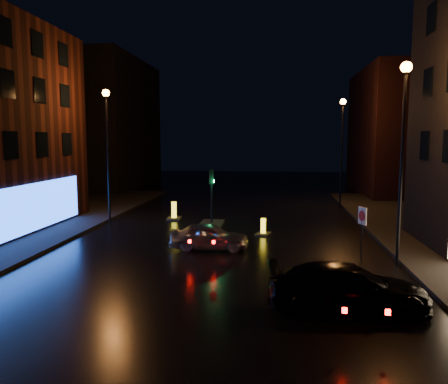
{
  "coord_description": "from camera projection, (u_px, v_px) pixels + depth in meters",
  "views": [
    {
      "loc": [
        2.57,
        -12.56,
        5.28
      ],
      "look_at": [
        0.26,
        7.91,
        2.8
      ],
      "focal_mm": 35.0,
      "sensor_mm": 36.0,
      "label": 1
    }
  ],
  "objects": [
    {
      "name": "bollard_near",
      "position": [
        263.0,
        231.0,
        24.32
      ],
      "size": [
        0.97,
        1.21,
        0.93
      ],
      "rotation": [
        0.0,
        0.0,
        -0.28
      ],
      "color": "black",
      "rests_on": "ground"
    },
    {
      "name": "building_far_left",
      "position": [
        107.0,
        124.0,
        48.78
      ],
      "size": [
        8.0,
        16.0,
        14.0
      ],
      "primitive_type": "cube",
      "color": "black",
      "rests_on": "ground"
    },
    {
      "name": "street_lamp_lfar",
      "position": [
        107.0,
        135.0,
        27.32
      ],
      "size": [
        0.44,
        0.44,
        8.37
      ],
      "color": "black",
      "rests_on": "ground"
    },
    {
      "name": "building_far_right",
      "position": [
        402.0,
        132.0,
        42.49
      ],
      "size": [
        8.0,
        14.0,
        12.0
      ],
      "primitive_type": "cube",
      "color": "black",
      "rests_on": "ground"
    },
    {
      "name": "ground",
      "position": [
        187.0,
        314.0,
        13.31
      ],
      "size": [
        120.0,
        120.0,
        0.0
      ],
      "primitive_type": "plane",
      "color": "black",
      "rests_on": "ground"
    },
    {
      "name": "bollard_far",
      "position": [
        174.0,
        215.0,
        29.04
      ],
      "size": [
        1.0,
        1.4,
        1.17
      ],
      "rotation": [
        0.0,
        0.0,
        0.08
      ],
      "color": "black",
      "rests_on": "ground"
    },
    {
      "name": "road_sign_right",
      "position": [
        362.0,
        220.0,
        19.16
      ],
      "size": [
        0.27,
        0.54,
        2.34
      ],
      "rotation": [
        0.0,
        0.0,
        3.55
      ],
      "color": "black",
      "rests_on": "ground"
    },
    {
      "name": "street_lamp_rfar",
      "position": [
        342.0,
        136.0,
        33.48
      ],
      "size": [
        0.44,
        0.44,
        8.37
      ],
      "color": "black",
      "rests_on": "ground"
    },
    {
      "name": "dark_sedan",
      "position": [
        348.0,
        287.0,
        13.52
      ],
      "size": [
        5.07,
        2.29,
        1.44
      ],
      "primitive_type": "imported",
      "rotation": [
        0.0,
        0.0,
        1.63
      ],
      "color": "black",
      "rests_on": "ground"
    },
    {
      "name": "street_lamp_rnear",
      "position": [
        403.0,
        133.0,
        17.69
      ],
      "size": [
        0.44,
        0.44,
        8.37
      ],
      "color": "black",
      "rests_on": "ground"
    },
    {
      "name": "traffic_signal",
      "position": [
        212.0,
        217.0,
        27.19
      ],
      "size": [
        1.4,
        2.4,
        3.45
      ],
      "color": "black",
      "rests_on": "ground"
    },
    {
      "name": "silver_hatchback",
      "position": [
        209.0,
        236.0,
        21.02
      ],
      "size": [
        3.84,
        1.72,
        1.28
      ],
      "primitive_type": "imported",
      "rotation": [
        0.0,
        0.0,
        1.63
      ],
      "color": "#ACAEB4",
      "rests_on": "ground"
    }
  ]
}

